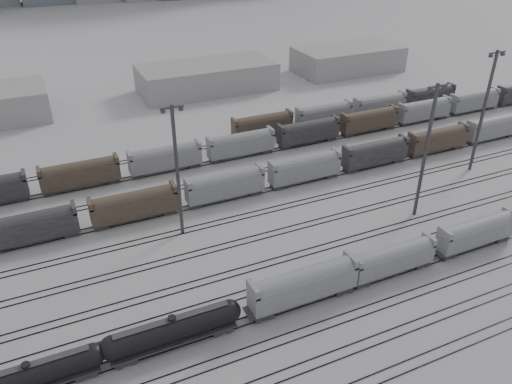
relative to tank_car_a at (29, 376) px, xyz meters
name	(u,v)px	position (x,y,z in m)	size (l,w,h in m)	color
ground	(364,288)	(44.79, -1.00, -2.41)	(900.00, 900.00, 0.00)	silver
tracks	(305,227)	(44.79, 16.50, -2.33)	(220.00, 71.50, 0.16)	black
tank_car_a	(29,376)	(0.00, 0.00, 0.00)	(16.84, 2.81, 4.16)	black
tank_car_b	(173,330)	(16.69, 0.00, 0.17)	(18.03, 3.00, 4.45)	black
hopper_car_a	(304,283)	(35.14, 0.00, 1.09)	(15.81, 3.14, 5.65)	black
hopper_car_b	(393,258)	(50.21, 0.00, 0.64)	(13.81, 2.74, 4.94)	black
hopper_car_c	(477,231)	(66.72, 0.00, 0.78)	(14.41, 2.86, 5.16)	black
light_mast_b	(177,169)	(25.08, 23.71, 9.70)	(3.65, 0.58, 22.82)	#3C3C3E
light_mast_c	(426,149)	(64.87, 12.02, 10.44)	(3.88, 0.62, 24.22)	#3C3C3E
light_mast_d	(484,110)	(87.36, 21.24, 10.89)	(4.01, 0.64, 25.07)	#3C3C3E
bg_string_near	(305,169)	(52.79, 31.00, 0.39)	(151.00, 3.00, 5.60)	gray
bg_string_mid	(308,133)	(62.79, 47.00, 0.39)	(151.00, 3.00, 5.60)	black
bg_string_far	(352,111)	(80.29, 55.00, 0.39)	(66.00, 3.00, 5.60)	brown
warehouse_mid	(207,77)	(54.79, 94.00, 1.59)	(40.00, 18.00, 8.00)	#969698
warehouse_right	(348,59)	(104.79, 94.00, 1.59)	(35.00, 18.00, 8.00)	#969698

